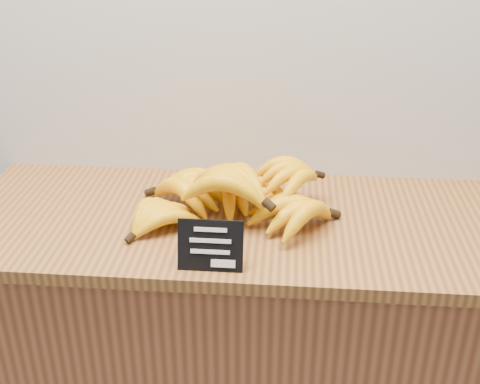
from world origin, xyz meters
The scene contains 4 objects.
counter centered at (0.05, 2.75, 0.45)m, with size 1.33×0.50×0.90m, color brown.
counter_top centered at (0.05, 2.75, 0.92)m, with size 1.34×0.54×0.03m, color #915E2D.
chalkboard_sign centered at (0.01, 2.53, 0.98)m, with size 0.13×0.01×0.11m, color black.
banana_pile centered at (0.04, 2.76, 0.98)m, with size 0.52×0.36×0.13m.
Camera 1 is at (0.15, 1.51, 1.63)m, focal length 45.00 mm.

